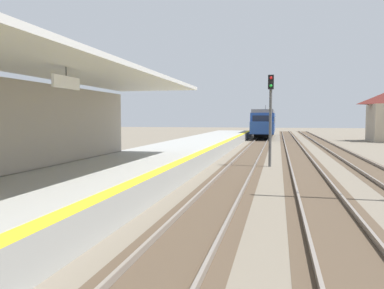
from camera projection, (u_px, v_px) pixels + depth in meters
name	position (u px, v px, depth m)	size (l,w,h in m)	color
station_platform	(143.00, 166.00, 18.56)	(5.00, 80.00, 0.91)	#999993
track_pair_nearest_platform	(242.00, 167.00, 21.51)	(2.34, 120.00, 0.16)	#4C3D2D
track_pair_middle	(305.00, 168.00, 20.77)	(2.34, 120.00, 0.16)	#4C3D2D
track_pair_far_side	(372.00, 170.00, 20.02)	(2.34, 120.00, 0.16)	#4C3D2D
approaching_train	(264.00, 122.00, 55.41)	(2.93, 19.60, 4.76)	navy
rail_signal_post	(271.00, 111.00, 21.65)	(0.32, 0.34, 5.20)	#4C4C4C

